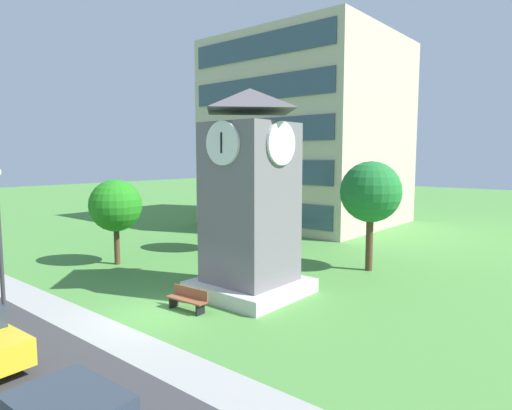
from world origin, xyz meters
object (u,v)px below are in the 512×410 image
tree_near_tower (371,192)px  tree_by_building (116,206)px  tree_streetside (226,190)px  park_bench (188,299)px  clock_tower (250,206)px

tree_near_tower → tree_by_building: 13.74m
tree_streetside → park_bench: bearing=-54.2°
park_bench → tree_by_building: tree_by_building is taller
tree_near_tower → tree_streetside: (-8.95, -1.45, -0.25)m
tree_near_tower → tree_by_building: size_ratio=1.21×
park_bench → tree_near_tower: size_ratio=0.32×
park_bench → tree_streetside: (-6.34, 8.77, 3.40)m
tree_streetside → tree_by_building: tree_streetside is taller
park_bench → tree_streetside: size_ratio=0.34×
clock_tower → park_bench: size_ratio=4.80×
clock_tower → tree_by_building: (-9.15, -0.71, -0.60)m
clock_tower → tree_near_tower: clock_tower is taller
clock_tower → tree_by_building: clock_tower is taller
tree_by_building → tree_near_tower: bearing=34.5°
clock_tower → tree_near_tower: size_ratio=1.53×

